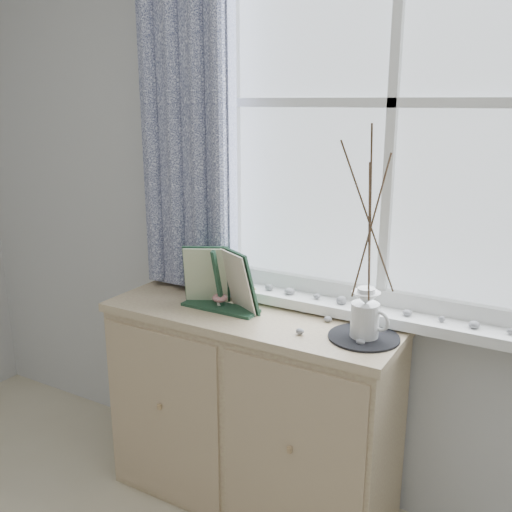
# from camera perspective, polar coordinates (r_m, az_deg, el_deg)

# --- Properties ---
(sideboard) EXTENTS (1.20, 0.45, 0.85)m
(sideboard) POSITION_cam_1_polar(r_m,az_deg,el_deg) (2.44, -0.51, -15.07)
(sideboard) COLOR beige
(sideboard) RESTS_ON ground
(botanical_book) EXTENTS (0.38, 0.13, 0.26)m
(botanical_book) POSITION_cam_1_polar(r_m,az_deg,el_deg) (2.23, -4.05, -2.41)
(botanical_book) COLOR #1D3D2A
(botanical_book) RESTS_ON sideboard
(toadstool_cluster) EXTENTS (0.14, 0.15, 0.08)m
(toadstool_cluster) POSITION_cam_1_polar(r_m,az_deg,el_deg) (2.36, -3.84, -3.41)
(toadstool_cluster) COLOR white
(toadstool_cluster) RESTS_ON sideboard
(wooden_eggs) EXTENTS (0.10, 0.12, 0.08)m
(wooden_eggs) POSITION_cam_1_polar(r_m,az_deg,el_deg) (2.44, -4.94, -3.34)
(wooden_eggs) COLOR tan
(wooden_eggs) RESTS_ON sideboard
(songbird_figurine) EXTENTS (0.15, 0.09, 0.07)m
(songbird_figurine) POSITION_cam_1_polar(r_m,az_deg,el_deg) (2.38, -1.47, -3.61)
(songbird_figurine) COLOR silver
(songbird_figurine) RESTS_ON sideboard
(crocheted_doily) EXTENTS (0.25, 0.25, 0.01)m
(crocheted_doily) POSITION_cam_1_polar(r_m,az_deg,el_deg) (2.06, 10.73, -7.98)
(crocheted_doily) COLOR black
(crocheted_doily) RESTS_ON sideboard
(twig_pitcher) EXTENTS (0.34, 0.34, 0.75)m
(twig_pitcher) POSITION_cam_1_polar(r_m,az_deg,el_deg) (1.93, 11.36, 3.77)
(twig_pitcher) COLOR silver
(twig_pitcher) RESTS_ON crocheted_doily
(sideboard_pebbles) EXTENTS (0.33, 0.23, 0.02)m
(sideboard_pebbles) POSITION_cam_1_polar(r_m,az_deg,el_deg) (2.12, 6.64, -6.89)
(sideboard_pebbles) COLOR #959597
(sideboard_pebbles) RESTS_ON sideboard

